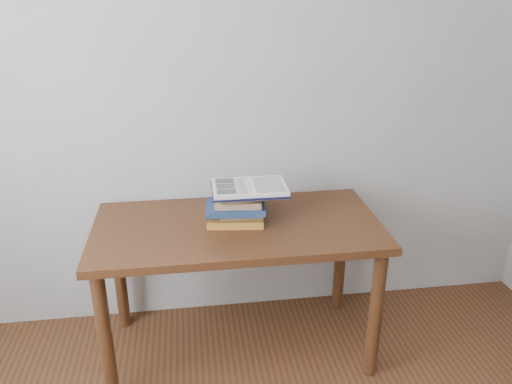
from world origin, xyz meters
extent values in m
cube|color=#ACACA3|center=(0.00, 1.75, 1.30)|extent=(3.50, 0.04, 2.60)
cube|color=#4A2D12|center=(0.07, 1.38, 0.68)|extent=(1.30, 0.65, 0.04)
cylinder|color=#4A2D12|center=(-0.52, 1.11, 0.33)|extent=(0.06, 0.06, 0.66)
cylinder|color=#4A2D12|center=(0.66, 1.11, 0.33)|extent=(0.06, 0.06, 0.66)
cylinder|color=#4A2D12|center=(-0.52, 1.65, 0.33)|extent=(0.06, 0.06, 0.66)
cylinder|color=#4A2D12|center=(0.66, 1.65, 0.33)|extent=(0.06, 0.06, 0.66)
cube|color=#B45D29|center=(0.06, 1.40, 0.71)|extent=(0.27, 0.19, 0.03)
cube|color=#A97E57|center=(0.09, 1.41, 0.75)|extent=(0.20, 0.16, 0.03)
cube|color=navy|center=(0.06, 1.39, 0.78)|extent=(0.27, 0.19, 0.03)
cube|color=#A97E57|center=(0.07, 1.40, 0.81)|extent=(0.22, 0.17, 0.03)
cube|color=#A97E57|center=(0.09, 1.40, 0.84)|extent=(0.22, 0.17, 0.03)
cube|color=black|center=(0.13, 1.40, 0.86)|extent=(0.34, 0.24, 0.01)
cube|color=beige|center=(0.04, 1.40, 0.87)|extent=(0.16, 0.23, 0.01)
cube|color=beige|center=(0.21, 1.40, 0.87)|extent=(0.16, 0.23, 0.01)
cylinder|color=beige|center=(0.13, 1.40, 0.87)|extent=(0.01, 0.22, 0.01)
cube|color=black|center=(0.02, 1.47, 0.88)|extent=(0.08, 0.05, 0.00)
cube|color=black|center=(0.02, 1.40, 0.88)|extent=(0.08, 0.05, 0.00)
cube|color=black|center=(0.02, 1.34, 0.88)|extent=(0.08, 0.05, 0.00)
cube|color=beige|center=(0.09, 1.40, 0.88)|extent=(0.04, 0.18, 0.00)
cube|color=beige|center=(0.22, 1.40, 0.88)|extent=(0.13, 0.19, 0.00)
camera|label=1|loc=(-0.13, -0.65, 1.71)|focal=35.00mm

